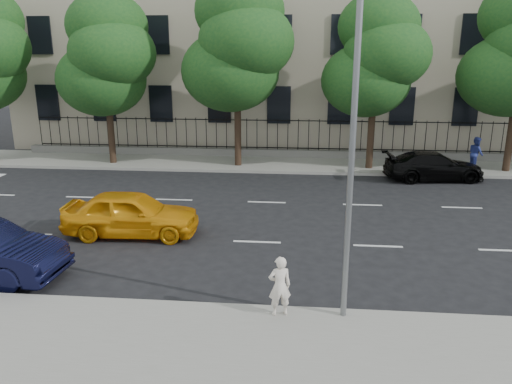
% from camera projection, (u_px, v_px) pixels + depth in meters
% --- Properties ---
extents(ground, '(120.00, 120.00, 0.00)m').
position_uv_depth(ground, '(249.00, 274.00, 14.36)').
color(ground, black).
rests_on(ground, ground).
extents(near_sidewalk, '(60.00, 4.00, 0.15)m').
position_uv_depth(near_sidewalk, '(229.00, 354.00, 10.51)').
color(near_sidewalk, gray).
rests_on(near_sidewalk, ground).
extents(far_sidewalk, '(60.00, 4.00, 0.15)m').
position_uv_depth(far_sidewalk, '(276.00, 164.00, 27.73)').
color(far_sidewalk, gray).
rests_on(far_sidewalk, ground).
extents(lane_markings, '(49.60, 4.62, 0.01)m').
position_uv_depth(lane_markings, '(262.00, 220.00, 18.90)').
color(lane_markings, silver).
rests_on(lane_markings, ground).
extents(masonry_building, '(34.60, 12.11, 18.50)m').
position_uv_depth(masonry_building, '(284.00, 6.00, 33.80)').
color(masonry_building, '#B4A58F').
rests_on(masonry_building, ground).
extents(iron_fence, '(30.00, 0.50, 2.20)m').
position_uv_depth(iron_fence, '(277.00, 148.00, 29.19)').
color(iron_fence, slate).
rests_on(iron_fence, far_sidewalk).
extents(street_light, '(0.25, 3.32, 8.05)m').
position_uv_depth(street_light, '(352.00, 101.00, 11.01)').
color(street_light, slate).
rests_on(street_light, near_sidewalk).
extents(tree_b, '(5.53, 5.12, 8.97)m').
position_uv_depth(tree_b, '(107.00, 56.00, 26.31)').
color(tree_b, '#382619').
rests_on(tree_b, far_sidewalk).
extents(tree_c, '(5.89, 5.50, 9.80)m').
position_uv_depth(tree_c, '(238.00, 45.00, 25.53)').
color(tree_c, '#382619').
rests_on(tree_c, far_sidewalk).
extents(tree_d, '(5.34, 4.94, 8.84)m').
position_uv_depth(tree_d, '(376.00, 57.00, 25.07)').
color(tree_d, '#382619').
rests_on(tree_d, far_sidewalk).
extents(yellow_taxi, '(4.69, 2.05, 1.57)m').
position_uv_depth(yellow_taxi, '(131.00, 213.00, 17.18)').
color(yellow_taxi, orange).
rests_on(yellow_taxi, ground).
extents(black_sedan, '(5.00, 2.52, 1.39)m').
position_uv_depth(black_sedan, '(434.00, 166.00, 24.46)').
color(black_sedan, black).
rests_on(black_sedan, ground).
extents(woman_near, '(0.62, 0.49, 1.49)m').
position_uv_depth(woman_near, '(280.00, 286.00, 11.71)').
color(woman_near, silver).
rests_on(woman_near, near_sidewalk).
extents(pedestrian_far, '(0.78, 0.93, 1.72)m').
position_uv_depth(pedestrian_far, '(476.00, 153.00, 25.89)').
color(pedestrian_far, navy).
rests_on(pedestrian_far, far_sidewalk).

